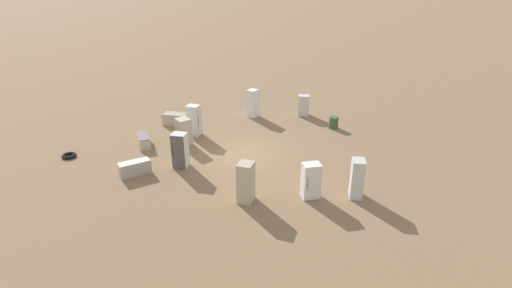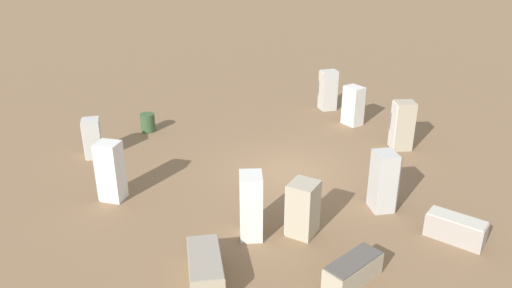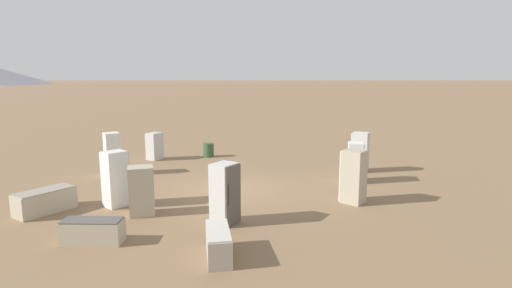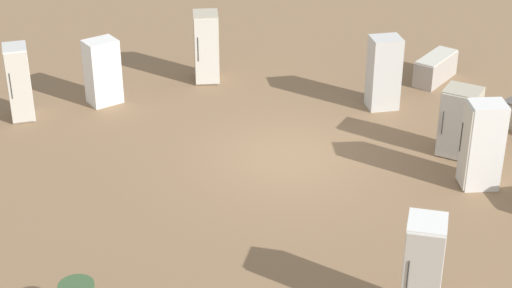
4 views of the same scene
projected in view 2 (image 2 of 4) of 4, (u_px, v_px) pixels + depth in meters
ground_plane at (289, 172)px, 17.61m from camera, size 1000.00×1000.00×0.00m
discarded_fridge_0 at (303, 209)px, 13.79m from camera, size 0.94×0.96×1.60m
discarded_fridge_1 at (402, 125)px, 19.08m from camera, size 0.98×1.00×1.90m
discarded_fridge_2 at (455, 229)px, 13.66m from camera, size 1.63×0.81×0.72m
discarded_fridge_3 at (251, 206)px, 13.60m from camera, size 0.98×0.96×1.93m
discarded_fridge_4 at (384, 181)px, 14.97m from camera, size 0.97×0.95×1.87m
discarded_fridge_5 at (353, 271)px, 12.05m from camera, size 0.65×1.63×0.65m
discarded_fridge_6 at (110, 171)px, 15.50m from camera, size 0.94×0.91×1.93m
discarded_fridge_7 at (328, 90)px, 23.19m from camera, size 0.84×0.93×1.87m
discarded_fridge_8 at (205, 269)px, 12.04m from camera, size 1.96×1.68×0.76m
discarded_fridge_9 at (92, 138)px, 18.51m from camera, size 0.95×0.91×1.46m
discarded_fridge_10 at (353, 106)px, 21.49m from camera, size 0.87×0.75×1.69m
rusty_barrel at (148, 123)px, 20.92m from camera, size 0.60×0.60×0.77m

